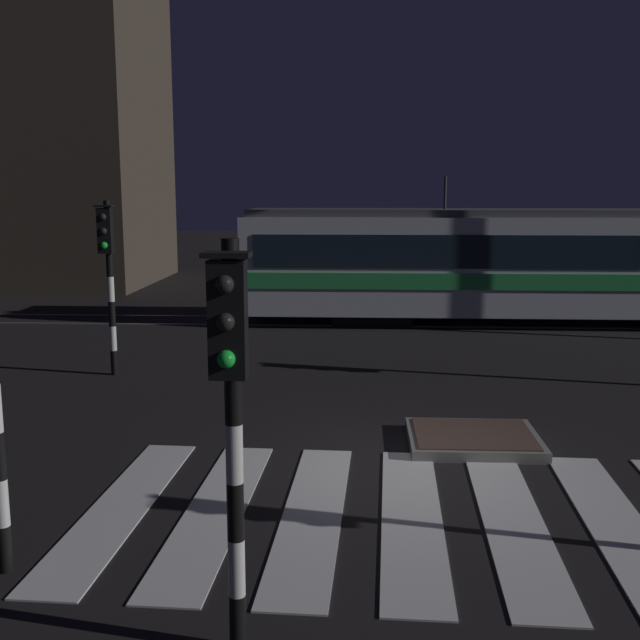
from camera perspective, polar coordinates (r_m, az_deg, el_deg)
The scene contains 8 objects.
ground_plane at distance 10.81m, azimuth 6.28°, elevation -10.84°, with size 120.00×120.00×0.00m, color black.
rail_near at distance 21.33m, azimuth 4.62°, elevation -0.48°, with size 80.00×0.12×0.03m, color #59595E.
rail_far at distance 22.74m, azimuth 4.52°, elevation 0.17°, with size 80.00×0.12×0.03m, color #59595E.
crosswalk_zebra at distance 9.25m, azimuth 6.89°, elevation -14.45°, with size 7.85×4.65×0.02m.
traffic_island at distance 11.80m, azimuth 11.43°, elevation -8.74°, with size 1.94×1.63×0.18m.
traffic_light_kerb_mid_left at distance 5.95m, azimuth -6.68°, elevation -5.22°, with size 0.36×0.42×3.43m.
traffic_light_corner_far_left at distance 15.92m, azimuth -15.61°, elevation 4.24°, with size 0.36×0.42×3.58m.
tram at distance 22.32m, azimuth 15.46°, elevation 4.15°, with size 16.38×2.58×4.15m.
Camera 1 is at (-0.64, -10.10, 3.79)m, focal length 42.67 mm.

